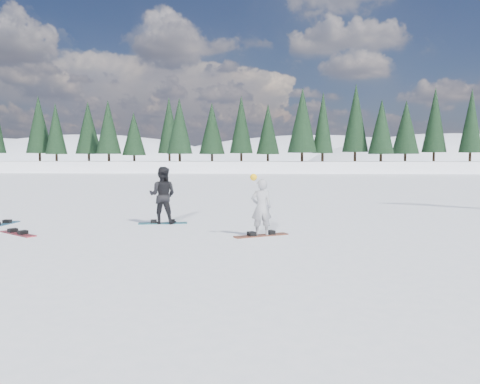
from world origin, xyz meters
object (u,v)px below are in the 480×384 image
snowboarder_woman (261,207)px  snowboard_loose_a (2,225)px  snowboarder_man (163,195)px  snowboard_loose_b (18,234)px

snowboarder_woman → snowboard_loose_a: bearing=-23.7°
snowboarder_man → snowboard_loose_b: bearing=35.5°
snowboard_loose_a → snowboard_loose_b: size_ratio=1.00×
snowboarder_man → snowboard_loose_b: snowboarder_man is taller
snowboarder_man → snowboarder_woman: bearing=148.3°
snowboarder_woman → snowboard_loose_b: (-6.52, -0.18, -0.75)m
snowboard_loose_a → snowboard_loose_b: bearing=-135.6°
snowboarder_man → snowboard_loose_b: (-3.41, -2.26, -0.87)m
snowboarder_woman → snowboarder_man: snowboarder_man is taller
snowboarder_woman → snowboarder_man: size_ratio=0.92×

